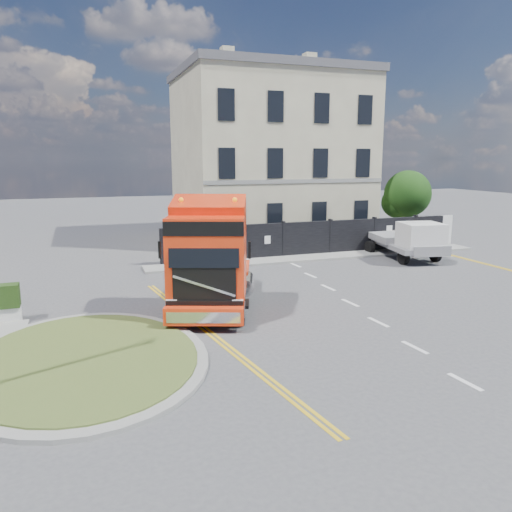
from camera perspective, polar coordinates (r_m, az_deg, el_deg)
name	(u,v)px	position (r m, az deg, el deg)	size (l,w,h in m)	color
ground	(277,308)	(19.11, 2.40, -5.90)	(120.00, 120.00, 0.00)	#424244
traffic_island	(84,359)	(14.98, -19.02, -11.08)	(6.80, 6.80, 0.17)	gray
hoarding_fence	(323,238)	(29.57, 7.68, 2.07)	(18.80, 0.25, 2.00)	black
georgian_building	(269,156)	(35.83, 1.49, 11.38)	(12.30, 10.30, 12.80)	beige
tree	(405,196)	(36.07, 16.67, 6.59)	(3.20, 3.20, 4.80)	#382619
pavement_far	(321,257)	(28.69, 7.47, -0.11)	(20.00, 1.60, 0.12)	gray
truck	(210,262)	(18.24, -5.25, -0.74)	(4.79, 7.39, 4.15)	black
flatbed_pickup	(413,240)	(28.79, 17.52, 1.77)	(3.02, 5.58, 2.19)	slate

